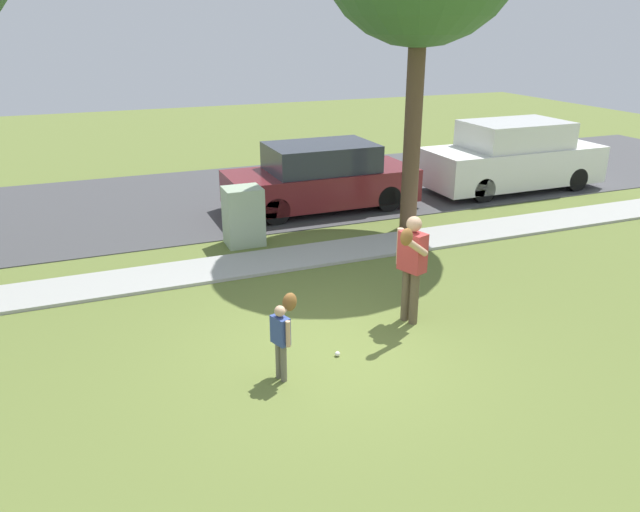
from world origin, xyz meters
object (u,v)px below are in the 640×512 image
baseball (337,354)px  parked_suv_maroon (321,178)px  parked_van_white (513,157)px  person_child (283,328)px  person_adult (411,259)px  utility_cabinet (244,216)px

baseball → parked_suv_maroon: (2.52, 6.88, 0.75)m
parked_suv_maroon → parked_van_white: parked_van_white is taller
parked_van_white → parked_suv_maroon: bearing=-1.9°
parked_suv_maroon → person_child: bearing=64.5°
baseball → parked_van_white: (8.18, 6.69, 0.87)m
baseball → parked_suv_maroon: 7.36m
person_adult → utility_cabinet: size_ratio=1.41×
baseball → utility_cabinet: utility_cabinet is taller
person_child → parked_suv_maroon: (3.39, 7.08, 0.08)m
person_adult → parked_van_white: size_ratio=0.35×
utility_cabinet → person_child: bearing=-99.7°
person_adult → baseball: 1.86m
baseball → parked_suv_maroon: size_ratio=0.02×
utility_cabinet → parked_van_white: size_ratio=0.25×
utility_cabinet → parked_suv_maroon: size_ratio=0.26×
baseball → parked_van_white: parked_van_white is taller
parked_van_white → person_child: bearing=37.3°
person_adult → parked_suv_maroon: (1.07, 6.32, -0.27)m
baseball → parked_suv_maroon: parked_suv_maroon is taller
baseball → parked_van_white: bearing=39.3°
person_adult → baseball: (-1.45, -0.55, -1.03)m
person_adult → person_child: (-2.32, -0.76, -0.35)m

